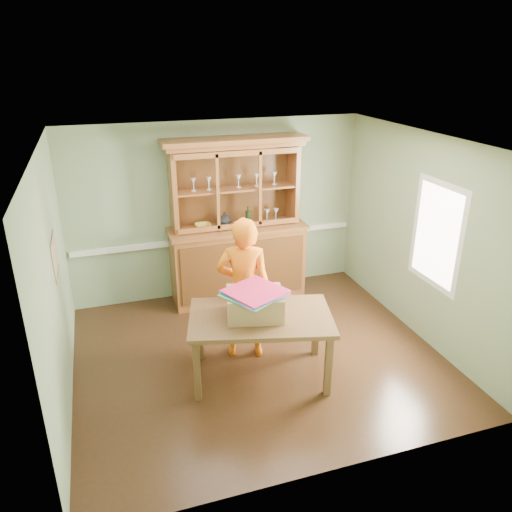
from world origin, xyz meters
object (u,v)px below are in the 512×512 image
object	(u,v)px
dining_table	(261,323)
person	(244,289)
china_hutch	(237,244)
cardboard_box	(255,304)

from	to	relation	value
dining_table	person	xyz separation A→B (m)	(-0.05, 0.52, 0.20)
dining_table	person	bearing A→B (deg)	109.43
china_hutch	cardboard_box	distance (m)	2.13
dining_table	cardboard_box	xyz separation A→B (m)	(-0.06, 0.03, 0.24)
china_hutch	dining_table	xyz separation A→B (m)	(-0.32, -2.12, -0.15)
cardboard_box	person	size ratio (longest dim) A/B	0.34
dining_table	cardboard_box	distance (m)	0.25
cardboard_box	person	distance (m)	0.49
cardboard_box	china_hutch	bearing A→B (deg)	79.52
dining_table	china_hutch	bearing A→B (deg)	95.61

